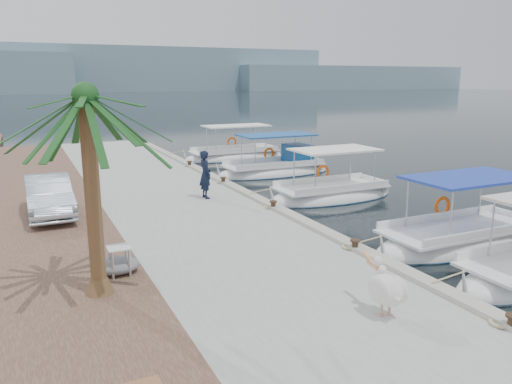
{
  "coord_description": "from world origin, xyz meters",
  "views": [
    {
      "loc": [
        -8.49,
        -14.29,
        5.2
      ],
      "look_at": [
        -1.0,
        1.61,
        1.2
      ],
      "focal_mm": 35.0,
      "sensor_mm": 36.0,
      "label": 1
    }
  ],
  "objects_px": {
    "fishing_caique_d": "(275,171)",
    "fishing_caique_e": "(234,157)",
    "fishing_caique_b": "(460,242)",
    "fisherman": "(205,174)",
    "date_palm": "(85,98)",
    "pelican": "(386,288)",
    "parked_car": "(49,196)",
    "fishing_caique_c": "(331,196)"
  },
  "relations": [
    {
      "from": "pelican",
      "to": "parked_car",
      "type": "height_order",
      "value": "parked_car"
    },
    {
      "from": "fishing_caique_b",
      "to": "date_palm",
      "type": "bearing_deg",
      "value": 179.97
    },
    {
      "from": "fishing_caique_d",
      "to": "fisherman",
      "type": "xyz_separation_m",
      "value": [
        -6.1,
        -5.69,
        1.27
      ]
    },
    {
      "from": "fishing_caique_d",
      "to": "fishing_caique_e",
      "type": "height_order",
      "value": "same"
    },
    {
      "from": "fishing_caique_e",
      "to": "parked_car",
      "type": "height_order",
      "value": "fishing_caique_e"
    },
    {
      "from": "fishing_caique_b",
      "to": "fishing_caique_d",
      "type": "xyz_separation_m",
      "value": [
        0.24,
        13.33,
        0.07
      ]
    },
    {
      "from": "date_palm",
      "to": "fishing_caique_c",
      "type": "bearing_deg",
      "value": 33.04
    },
    {
      "from": "fisherman",
      "to": "fishing_caique_c",
      "type": "bearing_deg",
      "value": -97.83
    },
    {
      "from": "fishing_caique_b",
      "to": "fisherman",
      "type": "bearing_deg",
      "value": 127.5
    },
    {
      "from": "fishing_caique_b",
      "to": "parked_car",
      "type": "bearing_deg",
      "value": 147.16
    },
    {
      "from": "pelican",
      "to": "date_palm",
      "type": "distance_m",
      "value": 7.27
    },
    {
      "from": "fishing_caique_e",
      "to": "fishing_caique_b",
      "type": "bearing_deg",
      "value": -90.75
    },
    {
      "from": "fishing_caique_d",
      "to": "date_palm",
      "type": "height_order",
      "value": "date_palm"
    },
    {
      "from": "fishing_caique_d",
      "to": "parked_car",
      "type": "height_order",
      "value": "fishing_caique_d"
    },
    {
      "from": "fishing_caique_b",
      "to": "fisherman",
      "type": "xyz_separation_m",
      "value": [
        -5.86,
        7.64,
        1.34
      ]
    },
    {
      "from": "fisherman",
      "to": "pelican",
      "type": "bearing_deg",
      "value": 177.15
    },
    {
      "from": "fishing_caique_d",
      "to": "fisherman",
      "type": "distance_m",
      "value": 8.44
    },
    {
      "from": "pelican",
      "to": "date_palm",
      "type": "bearing_deg",
      "value": 144.79
    },
    {
      "from": "fishing_caique_d",
      "to": "fishing_caique_e",
      "type": "xyz_separation_m",
      "value": [
        0.01,
        5.92,
        -0.07
      ]
    },
    {
      "from": "fishing_caique_d",
      "to": "parked_car",
      "type": "xyz_separation_m",
      "value": [
        -11.94,
        -5.78,
        1.0
      ]
    },
    {
      "from": "fishing_caique_d",
      "to": "fishing_caique_e",
      "type": "bearing_deg",
      "value": 89.88
    },
    {
      "from": "fishing_caique_d",
      "to": "fishing_caique_e",
      "type": "relative_size",
      "value": 0.97
    },
    {
      "from": "fishing_caique_d",
      "to": "parked_car",
      "type": "distance_m",
      "value": 13.3
    },
    {
      "from": "fishing_caique_e",
      "to": "fisherman",
      "type": "relative_size",
      "value": 3.67
    },
    {
      "from": "fishing_caique_d",
      "to": "pelican",
      "type": "height_order",
      "value": "fishing_caique_d"
    },
    {
      "from": "fishing_caique_c",
      "to": "fisherman",
      "type": "height_order",
      "value": "fisherman"
    },
    {
      "from": "pelican",
      "to": "fisherman",
      "type": "xyz_separation_m",
      "value": [
        0.15,
        11.22,
        0.38
      ]
    },
    {
      "from": "parked_car",
      "to": "fishing_caique_d",
      "type": "bearing_deg",
      "value": 25.09
    },
    {
      "from": "date_palm",
      "to": "fishing_caique_e",
      "type": "bearing_deg",
      "value": 59.47
    },
    {
      "from": "fishing_caique_c",
      "to": "parked_car",
      "type": "bearing_deg",
      "value": 177.61
    },
    {
      "from": "fishing_caique_e",
      "to": "pelican",
      "type": "xyz_separation_m",
      "value": [
        -6.26,
        -22.84,
        0.96
      ]
    },
    {
      "from": "pelican",
      "to": "parked_car",
      "type": "xyz_separation_m",
      "value": [
        -5.69,
        11.14,
        0.11
      ]
    },
    {
      "from": "pelican",
      "to": "fishing_caique_d",
      "type": "bearing_deg",
      "value": 69.74
    },
    {
      "from": "pelican",
      "to": "fishing_caique_c",
      "type": "bearing_deg",
      "value": 61.57
    },
    {
      "from": "fishing_caique_e",
      "to": "date_palm",
      "type": "xyz_separation_m",
      "value": [
        -11.35,
        -19.25,
        4.7
      ]
    },
    {
      "from": "fishing_caique_e",
      "to": "date_palm",
      "type": "distance_m",
      "value": 22.83
    },
    {
      "from": "fisherman",
      "to": "date_palm",
      "type": "relative_size",
      "value": 0.37
    },
    {
      "from": "fishing_caique_d",
      "to": "pelican",
      "type": "xyz_separation_m",
      "value": [
        -6.25,
        -16.92,
        0.89
      ]
    },
    {
      "from": "fisherman",
      "to": "date_palm",
      "type": "xyz_separation_m",
      "value": [
        -5.24,
        -7.63,
        3.36
      ]
    },
    {
      "from": "fishing_caique_c",
      "to": "fishing_caique_d",
      "type": "bearing_deg",
      "value": 85.67
    },
    {
      "from": "fishing_caique_b",
      "to": "pelican",
      "type": "relative_size",
      "value": 4.47
    },
    {
      "from": "fishing_caique_b",
      "to": "fishing_caique_c",
      "type": "xyz_separation_m",
      "value": [
        -0.24,
        7.07,
        0.0
      ]
    }
  ]
}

